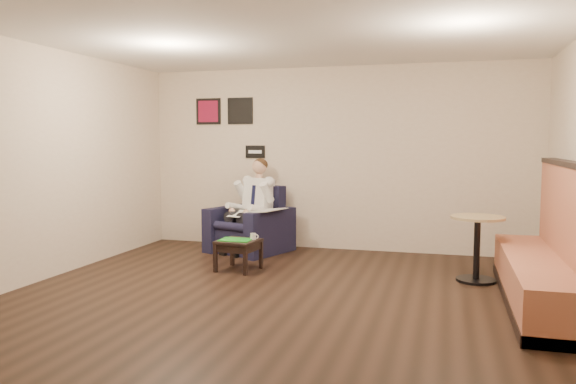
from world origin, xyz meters
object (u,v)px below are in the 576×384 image
(green_folder, at_px, (236,240))
(banquette, at_px, (541,235))
(armchair, at_px, (249,219))
(seated_man, at_px, (244,208))
(side_table, at_px, (239,255))
(smartphone, at_px, (247,238))
(cafe_table, at_px, (477,249))
(coffee_mug, at_px, (253,236))

(green_folder, bearing_deg, banquette, -8.82)
(armchair, distance_m, seated_man, 0.22)
(side_table, relative_size, smartphone, 3.93)
(smartphone, bearing_deg, cafe_table, 20.17)
(seated_man, height_order, smartphone, seated_man)
(side_table, bearing_deg, smartphone, 64.59)
(seated_man, distance_m, coffee_mug, 1.16)
(seated_man, relative_size, smartphone, 10.86)
(green_folder, xyz_separation_m, coffee_mug, (0.20, 0.10, 0.04))
(armchair, bearing_deg, coffee_mug, -47.25)
(side_table, height_order, green_folder, green_folder)
(smartphone, relative_size, banquette, 0.04)
(side_table, xyz_separation_m, green_folder, (-0.03, -0.01, 0.20))
(side_table, height_order, cafe_table, cafe_table)
(green_folder, bearing_deg, armchair, 101.92)
(side_table, relative_size, banquette, 0.17)
(armchair, relative_size, banquette, 0.36)
(coffee_mug, relative_size, smartphone, 0.68)
(banquette, bearing_deg, green_folder, 171.18)
(side_table, bearing_deg, cafe_table, 4.68)
(side_table, distance_m, smartphone, 0.25)
(coffee_mug, xyz_separation_m, banquette, (3.33, -0.64, 0.28))
(coffee_mug, bearing_deg, side_table, -154.36)
(armchair, height_order, smartphone, armchair)
(smartphone, bearing_deg, banquette, 6.62)
(armchair, relative_size, smartphone, 8.19)
(side_table, distance_m, cafe_table, 2.95)
(armchair, xyz_separation_m, smartphone, (0.35, -1.09, -0.09))
(coffee_mug, xyz_separation_m, smartphone, (-0.11, 0.05, -0.04))
(armchair, height_order, green_folder, armchair)
(cafe_table, bearing_deg, seated_man, 165.26)
(armchair, xyz_separation_m, cafe_table, (3.22, -0.98, -0.10))
(smartphone, bearing_deg, side_table, -97.35)
(seated_man, bearing_deg, coffee_mug, -42.86)
(seated_man, height_order, cafe_table, seated_man)
(seated_man, xyz_separation_m, banquette, (3.84, -1.66, 0.05))
(armchair, distance_m, coffee_mug, 1.23)
(side_table, distance_m, coffee_mug, 0.31)
(green_folder, height_order, cafe_table, cafe_table)
(seated_man, distance_m, cafe_table, 3.39)
(seated_man, xyz_separation_m, smartphone, (0.40, -0.97, -0.27))
(armchair, relative_size, green_folder, 2.55)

